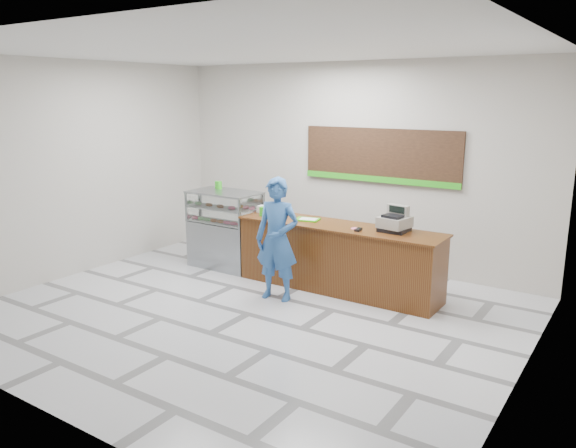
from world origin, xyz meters
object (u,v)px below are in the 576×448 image
Objects in this scene: display_case at (225,229)px; serving_tray at (307,219)px; sales_counter at (338,258)px; cash_register at (395,222)px; customer at (277,239)px.

display_case reaches higher than serving_tray.
cash_register is at bearing 7.12° from sales_counter.
cash_register is (0.86, 0.11, 0.65)m from sales_counter.
cash_register is 1.43m from serving_tray.
serving_tray is 0.23× the size of customer.
display_case is 1.86m from customer.
sales_counter is 1.08m from cash_register.
cash_register is (3.08, 0.11, 0.49)m from display_case.
sales_counter is at bearing 45.66° from customer.
customer is (-0.56, -0.81, 0.39)m from sales_counter.
serving_tray is (1.65, 0.03, 0.36)m from display_case.
sales_counter is at bearing -163.60° from cash_register.
customer is at bearing -124.79° from sales_counter.
customer reaches higher than cash_register.
sales_counter is at bearing 0.01° from display_case.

